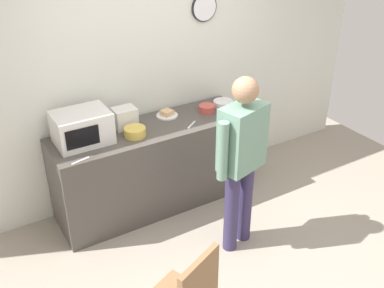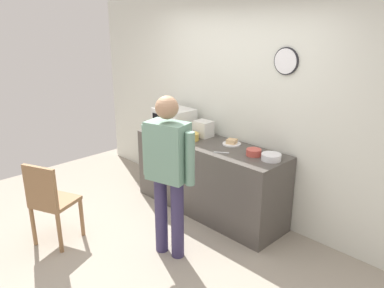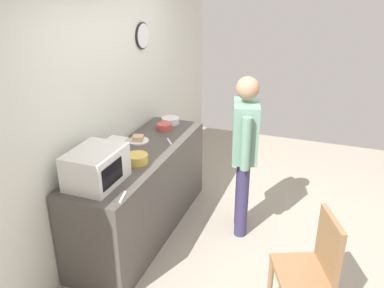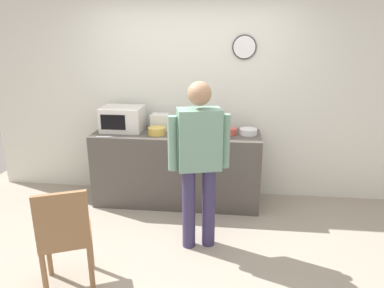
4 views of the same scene
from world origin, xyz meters
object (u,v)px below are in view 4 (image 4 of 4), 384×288
(salad_bowl, at_px, (157,131))
(cereal_bowl, at_px, (230,131))
(sandwich_plate, at_px, (197,129))
(toaster, at_px, (160,122))
(microwave, at_px, (123,119))
(mixing_bowl, at_px, (248,132))
(spoon_utensil, at_px, (104,137))
(fork_utensil, at_px, (204,137))
(person_standing, at_px, (199,155))
(wooden_chair, at_px, (65,235))

(salad_bowl, xyz_separation_m, cereal_bowl, (0.88, 0.11, -0.01))
(sandwich_plate, xyz_separation_m, cereal_bowl, (0.41, -0.12, 0.01))
(toaster, bearing_deg, microwave, -169.03)
(mixing_bowl, bearing_deg, toaster, 174.85)
(spoon_utensil, bearing_deg, microwave, 66.38)
(microwave, distance_m, salad_bowl, 0.49)
(fork_utensil, xyz_separation_m, spoon_utensil, (-1.17, -0.10, 0.00))
(cereal_bowl, relative_size, fork_utensil, 0.99)
(person_standing, bearing_deg, toaster, 118.21)
(microwave, distance_m, mixing_bowl, 1.56)
(spoon_utensil, height_order, wooden_chair, wooden_chair)
(mixing_bowl, bearing_deg, sandwich_plate, 170.68)
(salad_bowl, bearing_deg, fork_utensil, -7.69)
(microwave, relative_size, mixing_bowl, 2.37)
(salad_bowl, relative_size, cereal_bowl, 1.22)
(microwave, relative_size, cereal_bowl, 2.97)
(salad_bowl, bearing_deg, microwave, 163.25)
(microwave, xyz_separation_m, person_standing, (1.05, -1.02, -0.08))
(sandwich_plate, relative_size, toaster, 1.01)
(sandwich_plate, distance_m, mixing_bowl, 0.64)
(mixing_bowl, relative_size, person_standing, 0.13)
(fork_utensil, height_order, wooden_chair, wooden_chair)
(cereal_bowl, distance_m, mixing_bowl, 0.22)
(salad_bowl, bearing_deg, person_standing, -56.05)
(microwave, height_order, salad_bowl, microwave)
(mixing_bowl, bearing_deg, cereal_bowl, -176.15)
(microwave, distance_m, spoon_utensil, 0.38)
(cereal_bowl, bearing_deg, spoon_utensil, -168.78)
(sandwich_plate, bearing_deg, salad_bowl, -153.75)
(person_standing, bearing_deg, salad_bowl, 123.95)
(cereal_bowl, distance_m, fork_utensil, 0.36)
(microwave, xyz_separation_m, cereal_bowl, (1.34, -0.03, -0.11))
(salad_bowl, bearing_deg, sandwich_plate, 26.25)
(salad_bowl, relative_size, toaster, 0.93)
(toaster, relative_size, wooden_chair, 0.23)
(sandwich_plate, relative_size, cereal_bowl, 1.32)
(cereal_bowl, bearing_deg, fork_utensil, -147.68)
(mixing_bowl, height_order, spoon_utensil, mixing_bowl)
(sandwich_plate, xyz_separation_m, mixing_bowl, (0.63, -0.10, 0.01))
(cereal_bowl, xyz_separation_m, person_standing, (-0.29, -0.99, 0.03))
(sandwich_plate, height_order, cereal_bowl, cereal_bowl)
(salad_bowl, distance_m, wooden_chair, 1.77)
(fork_utensil, distance_m, spoon_utensil, 1.18)
(microwave, relative_size, sandwich_plate, 2.25)
(microwave, height_order, person_standing, person_standing)
(wooden_chair, bearing_deg, mixing_bowl, 49.74)
(spoon_utensil, bearing_deg, cereal_bowl, 11.22)
(sandwich_plate, relative_size, wooden_chair, 0.24)
(microwave, bearing_deg, mixing_bowl, -0.38)
(spoon_utensil, relative_size, wooden_chair, 0.18)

